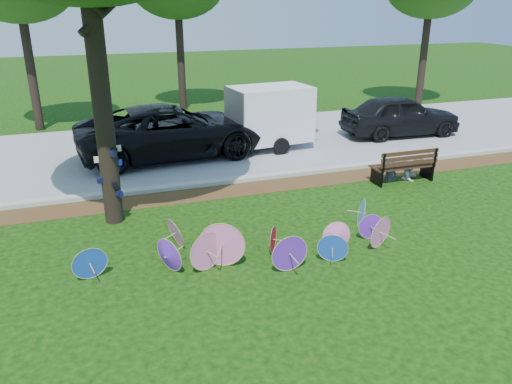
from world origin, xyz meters
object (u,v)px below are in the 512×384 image
person_left (391,161)px  person_right (411,160)px  park_bench (402,165)px  parasol_pile (257,242)px  black_van (172,131)px  cargo_trailer (270,114)px  dark_pickup (400,115)px

person_left → person_right: person_left is taller
park_bench → person_right: 0.36m
parasol_pile → park_bench: (5.66, 3.15, 0.13)m
person_left → black_van: bearing=128.9°
black_van → person_right: size_ratio=5.34×
cargo_trailer → dark_pickup: bearing=-5.1°
dark_pickup → cargo_trailer: (-5.55, -0.08, 0.47)m
parasol_pile → park_bench: 6.48m
parasol_pile → cargo_trailer: cargo_trailer is taller
dark_pickup → person_right: 5.36m
person_left → person_right: 0.70m
cargo_trailer → person_left: 5.07m
dark_pickup → park_bench: dark_pickup is taller
person_right → black_van: bearing=123.8°
dark_pickup → parasol_pile: bearing=135.1°
person_right → dark_pickup: bearing=39.7°
black_van → person_left: black_van is taller
black_van → person_right: (6.39, -4.65, -0.29)m
black_van → person_left: 7.35m
cargo_trailer → person_right: (2.86, -4.54, -0.67)m
cargo_trailer → person_right: size_ratio=2.31×
parasol_pile → black_van: bearing=92.8°
black_van → park_bench: bearing=-132.7°
dark_pickup → person_left: size_ratio=3.61×
parasol_pile → cargo_trailer: size_ratio=2.48×
dark_pickup → cargo_trailer: size_ratio=1.70×
cargo_trailer → person_right: 5.41m
black_van → dark_pickup: (9.08, -0.03, -0.09)m
parasol_pile → dark_pickup: dark_pickup is taller
black_van → park_bench: 7.66m
park_bench → person_right: person_right is taller
dark_pickup → park_bench: bearing=150.1°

